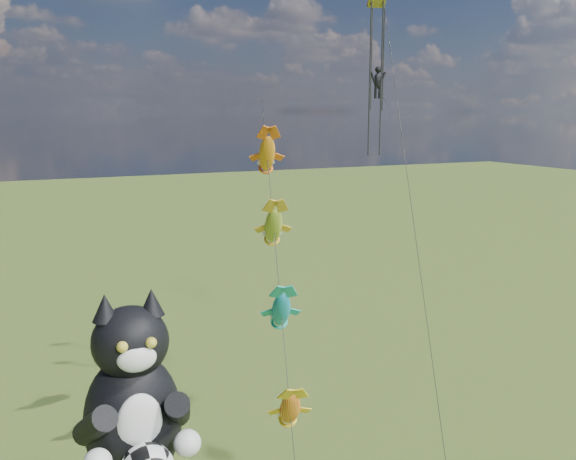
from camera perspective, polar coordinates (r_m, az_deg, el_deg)
name	(u,v)px	position (r m, az deg, el deg)	size (l,w,h in m)	color
cat_kite_rig	(134,409)	(17.31, -13.52, -15.19)	(2.85, 4.24, 12.10)	brown
fish_windsock_rig	(277,267)	(28.81, -0.97, -3.31)	(4.94, 15.25, 17.06)	brown
parafoil_rig	(379,72)	(38.18, 8.10, 13.71)	(6.75, 16.61, 25.03)	brown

